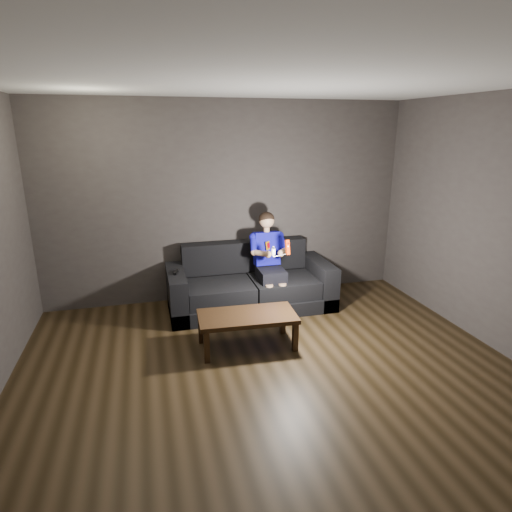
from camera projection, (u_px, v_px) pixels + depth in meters
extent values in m
plane|color=black|center=(283.00, 393.00, 3.91)|extent=(5.00, 5.00, 0.00)
cube|color=#393231|center=(228.00, 202.00, 5.84)|extent=(5.00, 0.04, 2.70)
cube|color=beige|center=(290.00, 75.00, 3.13)|extent=(5.00, 5.00, 0.02)
cube|color=black|center=(251.00, 301.00, 5.75)|extent=(2.16, 0.93, 0.19)
cube|color=black|center=(220.00, 292.00, 5.50)|extent=(0.84, 0.66, 0.23)
cube|color=black|center=(284.00, 286.00, 5.71)|extent=(0.84, 0.66, 0.23)
cube|color=black|center=(244.00, 256.00, 5.93)|extent=(1.73, 0.22, 0.42)
cube|color=black|center=(177.00, 294.00, 5.46)|extent=(0.22, 0.93, 0.59)
cube|color=black|center=(318.00, 281.00, 5.93)|extent=(0.22, 0.93, 0.59)
cube|color=black|center=(271.00, 274.00, 5.59)|extent=(0.33, 0.42, 0.15)
cube|color=#090093|center=(266.00, 248.00, 5.70)|extent=(0.33, 0.24, 0.46)
cube|color=#D58902|center=(269.00, 245.00, 5.60)|extent=(0.10, 0.10, 0.11)
cube|color=#AA0008|center=(269.00, 245.00, 5.59)|extent=(0.07, 0.07, 0.07)
cylinder|color=#DFA97D|center=(267.00, 230.00, 5.63)|extent=(0.08, 0.08, 0.07)
sphere|color=#DFA97D|center=(267.00, 220.00, 5.59)|extent=(0.20, 0.20, 0.20)
ellipsoid|color=black|center=(266.00, 219.00, 5.60)|extent=(0.21, 0.21, 0.18)
cylinder|color=#090093|center=(253.00, 245.00, 5.56)|extent=(0.09, 0.25, 0.21)
cylinder|color=#090093|center=(283.00, 243.00, 5.66)|extent=(0.09, 0.25, 0.21)
cylinder|color=#DFA97D|center=(261.00, 252.00, 5.43)|extent=(0.15, 0.26, 0.11)
cylinder|color=#DFA97D|center=(283.00, 250.00, 5.50)|extent=(0.15, 0.26, 0.11)
sphere|color=#DFA97D|center=(268.00, 254.00, 5.35)|extent=(0.09, 0.09, 0.09)
sphere|color=#DFA97D|center=(281.00, 253.00, 5.39)|extent=(0.09, 0.09, 0.09)
cylinder|color=#DFA97D|center=(269.00, 298.00, 5.43)|extent=(0.10, 0.10, 0.37)
cylinder|color=#DFA97D|center=(282.00, 297.00, 5.47)|extent=(0.10, 0.10, 0.37)
cube|color=red|center=(288.00, 247.00, 5.13)|extent=(0.05, 0.07, 0.18)
cube|color=maroon|center=(288.00, 244.00, 5.10)|extent=(0.03, 0.01, 0.03)
cylinder|color=white|center=(288.00, 249.00, 5.12)|extent=(0.02, 0.01, 0.02)
ellipsoid|color=white|center=(273.00, 251.00, 5.11)|extent=(0.07, 0.09, 0.14)
cylinder|color=black|center=(274.00, 248.00, 5.07)|extent=(0.02, 0.01, 0.02)
cube|color=black|center=(176.00, 272.00, 5.32)|extent=(0.08, 0.16, 0.03)
cube|color=black|center=(176.00, 270.00, 5.36)|extent=(0.02, 0.02, 0.00)
cube|color=black|center=(247.00, 316.00, 4.65)|extent=(1.09, 0.58, 0.05)
cube|color=black|center=(207.00, 347.00, 4.38)|extent=(0.06, 0.06, 0.34)
cube|color=black|center=(295.00, 336.00, 4.62)|extent=(0.06, 0.06, 0.34)
cube|color=black|center=(201.00, 329.00, 4.79)|extent=(0.06, 0.06, 0.34)
cube|color=black|center=(283.00, 320.00, 5.02)|extent=(0.06, 0.06, 0.34)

